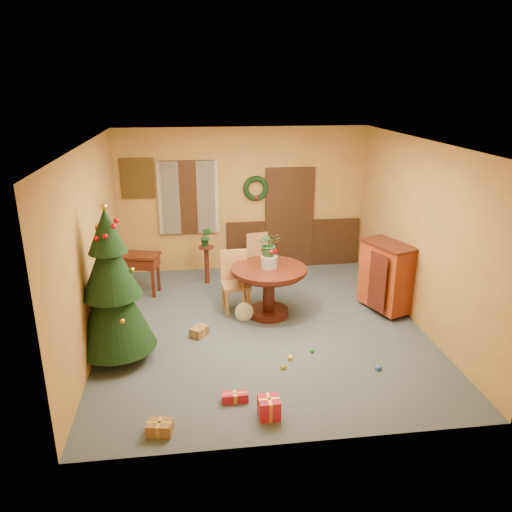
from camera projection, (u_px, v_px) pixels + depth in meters
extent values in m
plane|color=#323D4A|center=(262.00, 327.00, 8.00)|extent=(5.50, 5.50, 0.00)
plane|color=silver|center=(263.00, 143.00, 7.04)|extent=(5.50, 5.50, 0.00)
plane|color=olive|center=(243.00, 200.00, 10.09)|extent=(5.00, 0.00, 5.00)
plane|color=olive|center=(301.00, 323.00, 4.95)|extent=(5.00, 0.00, 5.00)
plane|color=olive|center=(92.00, 247.00, 7.21)|extent=(0.00, 5.50, 5.50)
plane|color=olive|center=(420.00, 234.00, 7.83)|extent=(0.00, 5.50, 5.50)
cube|color=black|center=(293.00, 243.00, 10.50)|extent=(2.80, 0.06, 1.00)
cube|color=black|center=(289.00, 218.00, 10.30)|extent=(1.00, 0.08, 2.10)
cube|color=white|center=(289.00, 220.00, 10.34)|extent=(0.80, 0.03, 1.90)
cube|color=black|center=(188.00, 197.00, 9.88)|extent=(1.05, 0.08, 1.45)
cube|color=white|center=(188.00, 197.00, 9.91)|extent=(0.88, 0.03, 1.25)
cube|color=white|center=(169.00, 198.00, 9.79)|extent=(0.42, 0.02, 1.45)
cube|color=white|center=(208.00, 197.00, 9.88)|extent=(0.42, 0.02, 1.45)
torus|color=black|center=(256.00, 188.00, 9.97)|extent=(0.51, 0.11, 0.51)
cube|color=#4C3819|center=(138.00, 178.00, 9.64)|extent=(0.62, 0.05, 0.78)
cube|color=gray|center=(138.00, 178.00, 9.67)|extent=(0.48, 0.02, 0.62)
cylinder|color=black|center=(269.00, 270.00, 8.13)|extent=(1.24, 1.24, 0.07)
cylinder|color=black|center=(269.00, 273.00, 8.15)|extent=(1.11, 1.11, 0.04)
cylinder|color=black|center=(269.00, 292.00, 8.26)|extent=(0.20, 0.20, 0.69)
cylinder|color=black|center=(269.00, 312.00, 8.38)|extent=(0.66, 0.66, 0.11)
cylinder|color=slate|center=(269.00, 262.00, 8.08)|extent=(0.27, 0.27, 0.20)
imported|color=#1E4C23|center=(269.00, 244.00, 7.99)|extent=(0.36, 0.31, 0.40)
cube|color=#A36841|center=(236.00, 285.00, 8.37)|extent=(0.48, 0.48, 0.05)
cube|color=#A36841|center=(234.00, 265.00, 8.46)|extent=(0.45, 0.07, 0.54)
cube|color=#A36841|center=(245.00, 294.00, 8.66)|extent=(0.05, 0.05, 0.46)
cube|color=#A36841|center=(224.00, 296.00, 8.59)|extent=(0.05, 0.05, 0.46)
cube|color=#A36841|center=(249.00, 303.00, 8.32)|extent=(0.05, 0.05, 0.46)
cube|color=#A36841|center=(227.00, 304.00, 8.25)|extent=(0.05, 0.05, 0.46)
cube|color=#A36841|center=(254.00, 256.00, 9.89)|extent=(0.50, 0.50, 0.05)
cube|color=#A36841|center=(257.00, 245.00, 9.63)|extent=(0.42, 0.12, 0.50)
cube|color=#A36841|center=(248.00, 271.00, 9.77)|extent=(0.05, 0.05, 0.43)
cube|color=#A36841|center=(265.00, 269.00, 9.87)|extent=(0.05, 0.05, 0.43)
cube|color=#A36841|center=(243.00, 265.00, 10.07)|extent=(0.05, 0.05, 0.43)
cube|color=#A36841|center=(259.00, 263.00, 10.18)|extent=(0.05, 0.05, 0.43)
cylinder|color=black|center=(207.00, 265.00, 9.62)|extent=(0.09, 0.09, 0.73)
cylinder|color=black|center=(206.00, 247.00, 9.50)|extent=(0.29, 0.29, 0.03)
imported|color=#19471E|center=(206.00, 237.00, 9.43)|extent=(0.26, 0.23, 0.38)
cylinder|color=#382111|center=(119.00, 350.00, 7.05)|extent=(0.14, 0.14, 0.24)
cone|color=black|center=(114.00, 304.00, 6.81)|extent=(1.09, 1.09, 1.29)
cone|color=black|center=(109.00, 263.00, 6.62)|extent=(0.80, 0.80, 0.94)
cone|color=black|center=(106.00, 230.00, 6.47)|extent=(0.52, 0.52, 0.60)
sphere|color=gold|center=(104.00, 207.00, 6.36)|extent=(0.10, 0.10, 0.10)
cube|color=black|center=(135.00, 255.00, 9.04)|extent=(0.95, 0.64, 0.05)
cube|color=black|center=(135.00, 262.00, 9.08)|extent=(0.89, 0.58, 0.18)
cube|color=black|center=(116.00, 276.00, 9.12)|extent=(0.13, 0.31, 0.71)
cube|color=black|center=(157.00, 274.00, 9.21)|extent=(0.13, 0.31, 0.71)
cube|color=#521509|center=(386.00, 277.00, 8.37)|extent=(0.73, 0.99, 1.10)
cube|color=black|center=(389.00, 245.00, 8.18)|extent=(0.79, 1.06, 0.04)
cylinder|color=black|center=(391.00, 318.00, 8.21)|extent=(0.06, 0.06, 0.08)
cylinder|color=black|center=(375.00, 299.00, 8.91)|extent=(0.06, 0.06, 0.08)
cube|color=brown|center=(160.00, 428.00, 5.54)|extent=(0.31, 0.25, 0.15)
cube|color=gold|center=(160.00, 428.00, 5.54)|extent=(0.28, 0.08, 0.15)
cube|color=gold|center=(160.00, 428.00, 5.54)|extent=(0.07, 0.21, 0.15)
cube|color=#A6162C|center=(269.00, 408.00, 5.81)|extent=(0.25, 0.25, 0.24)
cube|color=gold|center=(269.00, 408.00, 5.81)|extent=(0.25, 0.04, 0.25)
cube|color=gold|center=(269.00, 408.00, 5.81)|extent=(0.04, 0.25, 0.25)
cube|color=brown|center=(199.00, 331.00, 7.69)|extent=(0.32, 0.33, 0.15)
cube|color=gold|center=(199.00, 331.00, 7.69)|extent=(0.19, 0.24, 0.15)
cube|color=gold|center=(199.00, 331.00, 7.69)|extent=(0.18, 0.15, 0.15)
cube|color=#A6162C|center=(235.00, 397.00, 6.11)|extent=(0.32, 0.14, 0.11)
cube|color=gold|center=(235.00, 397.00, 6.11)|extent=(0.33, 0.03, 0.12)
cube|color=gold|center=(235.00, 397.00, 6.11)|extent=(0.05, 0.14, 0.12)
cube|color=blue|center=(378.00, 368.00, 6.79)|extent=(0.09, 0.08, 0.05)
sphere|color=#23822C|center=(312.00, 351.00, 7.22)|extent=(0.06, 0.06, 0.06)
cube|color=gold|center=(290.00, 358.00, 7.04)|extent=(0.07, 0.09, 0.05)
sphere|color=#AE0B14|center=(285.00, 317.00, 8.24)|extent=(0.06, 0.06, 0.06)
cube|color=gold|center=(283.00, 367.00, 6.81)|extent=(0.09, 0.08, 0.05)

